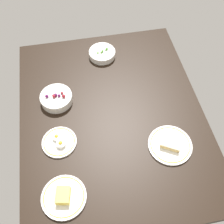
# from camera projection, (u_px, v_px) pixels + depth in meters

# --- Properties ---
(dining_table) EXTENTS (1.23, 0.97, 0.04)m
(dining_table) POSITION_uv_depth(u_px,v_px,m) (112.00, 116.00, 1.46)
(dining_table) COLOR black
(dining_table) RESTS_ON ground
(plate_cheese) EXTENTS (0.20, 0.20, 0.05)m
(plate_cheese) POSITION_uv_depth(u_px,v_px,m) (64.00, 197.00, 1.19)
(plate_cheese) COLOR white
(plate_cheese) RESTS_ON dining_table
(bowl_peas) EXTENTS (0.16, 0.16, 0.05)m
(bowl_peas) POSITION_uv_depth(u_px,v_px,m) (102.00, 53.00, 1.66)
(bowl_peas) COLOR white
(bowl_peas) RESTS_ON dining_table
(bowl_berries) EXTENTS (0.17, 0.17, 0.06)m
(bowl_berries) POSITION_uv_depth(u_px,v_px,m) (56.00, 98.00, 1.47)
(bowl_berries) COLOR white
(bowl_berries) RESTS_ON dining_table
(plate_eggs) EXTENTS (0.17, 0.17, 0.05)m
(plate_eggs) POSITION_uv_depth(u_px,v_px,m) (59.00, 142.00, 1.34)
(plate_eggs) COLOR white
(plate_eggs) RESTS_ON dining_table
(plate_sandwich) EXTENTS (0.22, 0.22, 0.04)m
(plate_sandwich) POSITION_uv_depth(u_px,v_px,m) (170.00, 144.00, 1.33)
(plate_sandwich) COLOR white
(plate_sandwich) RESTS_ON dining_table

